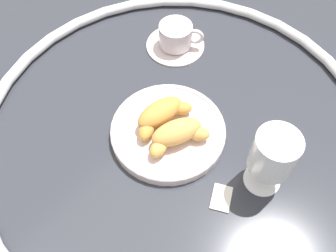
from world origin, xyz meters
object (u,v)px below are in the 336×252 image
croissant_large (161,114)px  juice_glass_left (273,156)px  coffee_cup_near (176,38)px  croissant_small (177,134)px  sugar_packet (222,197)px  pastry_plate (168,131)px

croissant_large → juice_glass_left: (-0.03, 0.22, 0.05)m
coffee_cup_near → juice_glass_left: size_ratio=0.97×
croissant_small → croissant_large: bearing=-105.3°
croissant_large → juice_glass_left: 0.23m
croissant_large → sugar_packet: size_ratio=2.69×
pastry_plate → coffee_cup_near: 0.25m
croissant_large → croissant_small: bearing=74.7°
coffee_cup_near → juice_glass_left: juice_glass_left is taller
pastry_plate → croissant_small: bearing=74.4°
coffee_cup_near → sugar_packet: bearing=51.5°
pastry_plate → coffee_cup_near: (-0.20, -0.14, 0.01)m
sugar_packet → coffee_cup_near: bearing=-153.4°
croissant_small → juice_glass_left: juice_glass_left is taller
juice_glass_left → sugar_packet: bearing=-24.8°
juice_glass_left → sugar_packet: juice_glass_left is taller
coffee_cup_near → juice_glass_left: (0.17, 0.34, 0.07)m
croissant_small → sugar_packet: (0.03, 0.13, -0.04)m
pastry_plate → juice_glass_left: size_ratio=1.62×
sugar_packet → pastry_plate: bearing=-129.7°
pastry_plate → coffee_cup_near: bearing=-144.2°
croissant_small → juice_glass_left: 0.18m
croissant_small → coffee_cup_near: 0.27m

